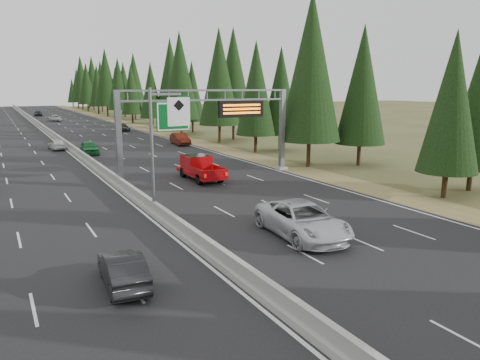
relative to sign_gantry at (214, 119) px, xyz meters
The scene contains 15 objects.
road 46.29m from the sign_gantry, 101.18° to the left, with size 32.00×260.00×0.08m, color black.
shoulder_right 46.28m from the sign_gantry, 78.86° to the left, with size 3.60×260.00×0.06m, color olive.
median_barrier 46.25m from the sign_gantry, 101.18° to the left, with size 0.70×260.00×0.85m.
sign_gantry is the anchor object (origin of this frame).
hov_sign_pole 12.96m from the sign_gantry, 130.04° to the right, with size 2.80×0.50×8.00m.
tree_row_right 44.05m from the sign_gantry, 72.80° to the left, with size 11.66×245.64×18.96m.
silver_minivan 18.79m from the sign_gantry, 99.93° to the right, with size 3.08×6.67×1.85m, color silver.
red_pickup 4.45m from the sign_gantry, 167.78° to the right, with size 2.25×6.31×2.06m.
car_ahead_green 21.80m from the sign_gantry, 110.32° to the left, with size 1.91×4.75×1.62m, color #135525.
car_ahead_dkred 24.58m from the sign_gantry, 76.65° to the left, with size 1.72×4.93×1.63m, color #53170B.
car_ahead_dkgrey 47.92m from the sign_gantry, 85.72° to the left, with size 1.87×4.59×1.33m, color black.
car_ahead_white 79.81m from the sign_gantry, 93.03° to the left, with size 2.25×4.89×1.36m, color #B2B2B2.
car_ahead_far 102.59m from the sign_gantry, 93.33° to the left, with size 1.73×4.30×1.47m, color black.
car_onc_near 24.42m from the sign_gantry, 124.07° to the right, with size 1.51×4.33×1.43m, color black.
car_onc_white 28.49m from the sign_gantry, 111.73° to the left, with size 1.67×4.16×1.42m, color #BDBDBD.
Camera 1 is at (-8.76, -3.22, 8.17)m, focal length 35.00 mm.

